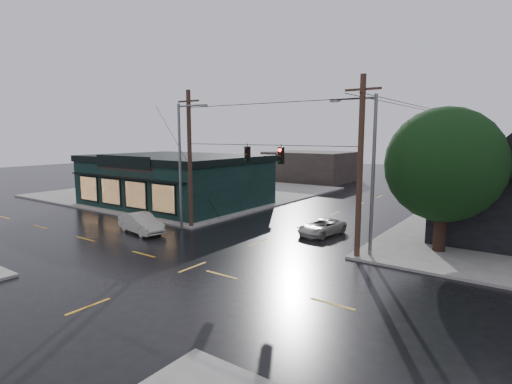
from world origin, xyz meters
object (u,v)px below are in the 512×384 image
Objects in this scene: sedan_cream at (141,223)px; suv_silver at (322,227)px; utility_pole_nw at (191,228)px; corner_tree at (444,165)px; utility_pole_ne at (357,258)px.

suv_silver is (10.73, 7.00, -0.14)m from sedan_cream.
corner_tree is at bearing 13.03° from utility_pole_nw.
sedan_cream is at bearing -119.19° from utility_pole_nw.
corner_tree reaches higher than suv_silver.
corner_tree is at bearing 8.63° from suv_silver.
utility_pole_nw is 1.00× the size of utility_pole_ne.
suv_silver is at bearing -46.71° from sedan_cream.
corner_tree is 20.15m from sedan_cream.
utility_pole_ne is 2.53× the size of suv_silver.
utility_pole_nw and utility_pole_ne have the same top height.
utility_pole_nw is at bearing -19.02° from sedan_cream.
utility_pole_ne is (-3.54, -3.83, -5.23)m from corner_tree.
utility_pole_ne is (13.00, 0.00, 0.00)m from utility_pole_nw.
corner_tree is at bearing 47.21° from utility_pole_ne.
sedan_cream is at bearing -167.80° from utility_pole_ne.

